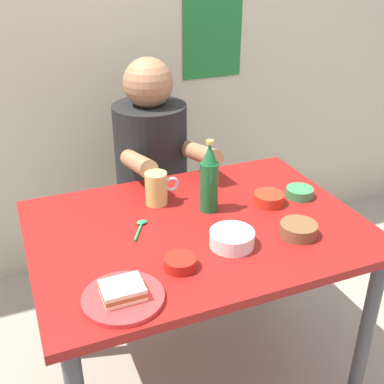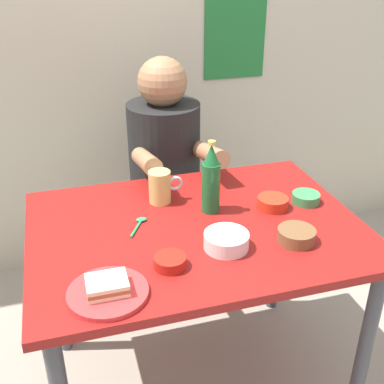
# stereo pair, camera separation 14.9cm
# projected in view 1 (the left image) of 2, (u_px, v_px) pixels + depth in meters

# --- Properties ---
(ground_plane) EXTENTS (6.00, 6.00, 0.00)m
(ground_plane) POSITION_uv_depth(u_px,v_px,m) (197.00, 381.00, 1.95)
(ground_plane) COLOR gray
(wall_back) EXTENTS (4.40, 0.09, 2.60)m
(wall_back) POSITION_uv_depth(u_px,v_px,m) (110.00, 11.00, 2.21)
(wall_back) COLOR #BCB299
(wall_back) RESTS_ON ground
(dining_table) EXTENTS (1.10, 0.80, 0.74)m
(dining_table) POSITION_uv_depth(u_px,v_px,m) (198.00, 248.00, 1.65)
(dining_table) COLOR maroon
(dining_table) RESTS_ON ground
(stool) EXTENTS (0.34, 0.34, 0.45)m
(stool) POSITION_uv_depth(u_px,v_px,m) (154.00, 230.00, 2.32)
(stool) COLOR #4C4C51
(stool) RESTS_ON ground
(person_seated) EXTENTS (0.33, 0.56, 0.72)m
(person_seated) POSITION_uv_depth(u_px,v_px,m) (152.00, 151.00, 2.12)
(person_seated) COLOR black
(person_seated) RESTS_ON stool
(plate_orange) EXTENTS (0.22, 0.22, 0.01)m
(plate_orange) POSITION_uv_depth(u_px,v_px,m) (123.00, 298.00, 1.26)
(plate_orange) COLOR red
(plate_orange) RESTS_ON dining_table
(sandwich) EXTENTS (0.11, 0.09, 0.04)m
(sandwich) POSITION_uv_depth(u_px,v_px,m) (123.00, 290.00, 1.25)
(sandwich) COLOR beige
(sandwich) RESTS_ON plate_orange
(beer_mug) EXTENTS (0.13, 0.08, 0.12)m
(beer_mug) POSITION_uv_depth(u_px,v_px,m) (157.00, 188.00, 1.71)
(beer_mug) COLOR #D1BC66
(beer_mug) RESTS_ON dining_table
(beer_bottle) EXTENTS (0.06, 0.06, 0.26)m
(beer_bottle) POSITION_uv_depth(u_px,v_px,m) (209.00, 179.00, 1.64)
(beer_bottle) COLOR #19602D
(beer_bottle) RESTS_ON dining_table
(sambal_bowl_red) EXTENTS (0.10, 0.10, 0.03)m
(sambal_bowl_red) POSITION_uv_depth(u_px,v_px,m) (180.00, 262.00, 1.39)
(sambal_bowl_red) COLOR #B21E14
(sambal_bowl_red) RESTS_ON dining_table
(dip_bowl_green) EXTENTS (0.10, 0.10, 0.03)m
(dip_bowl_green) POSITION_uv_depth(u_px,v_px,m) (300.00, 192.00, 1.78)
(dip_bowl_green) COLOR #388C4C
(dip_bowl_green) RESTS_ON dining_table
(sauce_bowl_chili) EXTENTS (0.11, 0.11, 0.04)m
(sauce_bowl_chili) POSITION_uv_depth(u_px,v_px,m) (269.00, 198.00, 1.73)
(sauce_bowl_chili) COLOR red
(sauce_bowl_chili) RESTS_ON dining_table
(condiment_bowl_brown) EXTENTS (0.12, 0.12, 0.04)m
(condiment_bowl_brown) POSITION_uv_depth(u_px,v_px,m) (298.00, 229.00, 1.54)
(condiment_bowl_brown) COLOR brown
(condiment_bowl_brown) RESTS_ON dining_table
(rice_bowl_white) EXTENTS (0.14, 0.14, 0.05)m
(rice_bowl_white) POSITION_uv_depth(u_px,v_px,m) (232.00, 238.00, 1.48)
(rice_bowl_white) COLOR silver
(rice_bowl_white) RESTS_ON dining_table
(spoon) EXTENTS (0.07, 0.11, 0.01)m
(spoon) POSITION_uv_depth(u_px,v_px,m) (141.00, 226.00, 1.59)
(spoon) COLOR #26A559
(spoon) RESTS_ON dining_table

